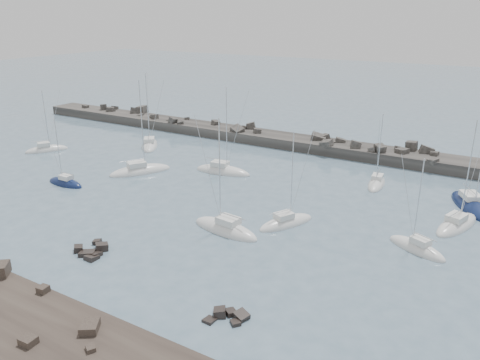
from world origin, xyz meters
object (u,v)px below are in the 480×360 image
object	(u,v)px
sailboat_4	(223,172)
sailboat_10	(457,225)
sailboat_2	(65,183)
sailboat_6	(376,184)
sailboat_8	(471,206)
sailboat_9	(417,249)
sailboat_7	(286,223)
sailboat_5	(225,230)
sailboat_3	(140,172)
sailboat_0	(47,150)
sailboat_1	(150,146)

from	to	relation	value
sailboat_4	sailboat_10	bearing A→B (deg)	-4.13
sailboat_2	sailboat_4	xyz separation A→B (m)	(16.44, 15.86, 0.01)
sailboat_10	sailboat_2	bearing A→B (deg)	-164.90
sailboat_6	sailboat_8	size ratio (longest dim) A/B	0.72
sailboat_9	sailboat_7	bearing A→B (deg)	-174.80
sailboat_5	sailboat_7	xyz separation A→B (m)	(5.11, 5.02, -0.01)
sailboat_3	sailboat_8	world-z (taller)	sailboat_8
sailboat_2	sailboat_3	bearing A→B (deg)	59.35
sailboat_2	sailboat_3	distance (m)	10.95
sailboat_5	sailboat_8	size ratio (longest dim) A/B	0.90
sailboat_3	sailboat_7	bearing A→B (deg)	-11.29
sailboat_0	sailboat_4	distance (m)	33.64
sailboat_4	sailboat_8	world-z (taller)	sailboat_8
sailboat_10	sailboat_4	bearing A→B (deg)	175.87
sailboat_2	sailboat_5	world-z (taller)	sailboat_5
sailboat_3	sailboat_6	xyz separation A→B (m)	(32.59, 13.08, -0.02)
sailboat_5	sailboat_8	world-z (taller)	sailboat_8
sailboat_4	sailboat_8	bearing A→B (deg)	7.52
sailboat_6	sailboat_9	distance (m)	19.37
sailboat_6	sailboat_4	bearing A→B (deg)	-163.02
sailboat_1	sailboat_2	world-z (taller)	sailboat_1
sailboat_5	sailboat_8	xyz separation A→B (m)	(22.94, 21.41, -0.01)
sailboat_4	sailboat_7	xyz separation A→B (m)	(16.35, -11.88, -0.01)
sailboat_2	sailboat_6	distance (m)	44.31
sailboat_1	sailboat_3	bearing A→B (deg)	-54.55
sailboat_10	sailboat_5	bearing A→B (deg)	-146.83
sailboat_4	sailboat_2	bearing A→B (deg)	-136.02
sailboat_5	sailboat_2	bearing A→B (deg)	177.86
sailboat_7	sailboat_2	bearing A→B (deg)	-173.07
sailboat_10	sailboat_3	bearing A→B (deg)	-174.79
sailboat_3	sailboat_6	bearing A→B (deg)	21.87
sailboat_0	sailboat_10	distance (m)	66.59
sailboat_8	sailboat_4	bearing A→B (deg)	-172.48
sailboat_4	sailboat_10	size ratio (longest dim) A/B	1.06
sailboat_2	sailboat_8	world-z (taller)	sailboat_8
sailboat_1	sailboat_2	bearing A→B (deg)	-81.99
sailboat_1	sailboat_2	distance (m)	21.72
sailboat_6	sailboat_1	bearing A→B (deg)	-178.62
sailboat_1	sailboat_8	size ratio (longest dim) A/B	0.92
sailboat_6	sailboat_10	world-z (taller)	sailboat_10
sailboat_0	sailboat_9	bearing A→B (deg)	-4.08
sailboat_1	sailboat_5	xyz separation A→B (m)	(30.71, -22.54, 0.01)
sailboat_5	sailboat_7	size ratio (longest dim) A/B	1.18
sailboat_2	sailboat_5	bearing A→B (deg)	-2.14
sailboat_6	sailboat_8	world-z (taller)	sailboat_8
sailboat_6	sailboat_10	size ratio (longest dim) A/B	0.84
sailboat_8	sailboat_7	bearing A→B (deg)	-137.41
sailboat_1	sailboat_4	distance (m)	20.27
sailboat_8	sailboat_10	world-z (taller)	sailboat_8
sailboat_2	sailboat_9	size ratio (longest dim) A/B	0.97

